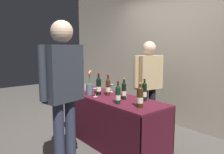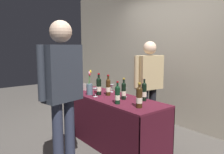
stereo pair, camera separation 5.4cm
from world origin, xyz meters
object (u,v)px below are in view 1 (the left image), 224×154
at_px(wine_glass_mid, 95,91).
at_px(flower_vase, 89,88).
at_px(featured_wine_bottle, 124,90).
at_px(display_bottle_0, 118,95).
at_px(taster_foreground_right, 63,84).
at_px(wine_glass_near_vendor, 125,90).
at_px(tasting_table, 112,112).
at_px(vendor_presenter, 149,79).
at_px(wine_glass_near_taster, 111,87).

relative_size(wine_glass_mid, flower_vase, 0.34).
bearing_deg(flower_vase, featured_wine_bottle, 20.26).
bearing_deg(featured_wine_bottle, wine_glass_mid, -150.47).
xyz_separation_m(display_bottle_0, taster_foreground_right, (-0.07, -0.74, 0.21)).
bearing_deg(display_bottle_0, wine_glass_near_vendor, 125.37).
height_order(tasting_table, featured_wine_bottle, featured_wine_bottle).
xyz_separation_m(flower_vase, vendor_presenter, (0.41, 0.91, 0.09)).
height_order(tasting_table, wine_glass_mid, wine_glass_mid).
bearing_deg(vendor_presenter, wine_glass_near_vendor, 11.10).
bearing_deg(taster_foreground_right, wine_glass_mid, 18.57).
bearing_deg(taster_foreground_right, wine_glass_near_vendor, -3.68).
height_order(tasting_table, vendor_presenter, vendor_presenter).
height_order(featured_wine_bottle, wine_glass_near_vendor, featured_wine_bottle).
bearing_deg(wine_glass_mid, display_bottle_0, -0.55).
relative_size(tasting_table, taster_foreground_right, 1.01).
xyz_separation_m(tasting_table, wine_glass_near_vendor, (0.12, 0.15, 0.33)).
xyz_separation_m(wine_glass_mid, taster_foreground_right, (0.45, -0.75, 0.24)).
height_order(display_bottle_0, vendor_presenter, vendor_presenter).
xyz_separation_m(vendor_presenter, taster_foreground_right, (0.21, -1.66, 0.13)).
relative_size(featured_wine_bottle, vendor_presenter, 0.20).
relative_size(tasting_table, display_bottle_0, 5.94).
relative_size(wine_glass_near_vendor, wine_glass_near_taster, 1.04).
bearing_deg(tasting_table, wine_glass_near_vendor, 50.53).
bearing_deg(featured_wine_bottle, vendor_presenter, 102.42).
distance_m(wine_glass_mid, flower_vase, 0.18).
xyz_separation_m(featured_wine_bottle, taster_foreground_right, (0.06, -0.97, 0.21)).
xyz_separation_m(featured_wine_bottle, wine_glass_mid, (-0.39, -0.22, -0.04)).
bearing_deg(vendor_presenter, flower_vase, -17.81).
xyz_separation_m(wine_glass_near_taster, vendor_presenter, (0.35, 0.51, 0.11)).
height_order(wine_glass_near_vendor, flower_vase, flower_vase).
relative_size(featured_wine_bottle, wine_glass_near_taster, 2.39).
bearing_deg(flower_vase, wine_glass_near_taster, 81.37).
bearing_deg(featured_wine_bottle, wine_glass_near_taster, 160.07).
bearing_deg(vendor_presenter, wine_glass_mid, -7.75).
distance_m(featured_wine_bottle, vendor_presenter, 0.72).
distance_m(wine_glass_near_vendor, vendor_presenter, 0.59).
distance_m(tasting_table, featured_wine_bottle, 0.43).
height_order(wine_glass_mid, vendor_presenter, vendor_presenter).
bearing_deg(wine_glass_near_vendor, wine_glass_mid, -129.94).
height_order(vendor_presenter, taster_foreground_right, taster_foreground_right).
xyz_separation_m(wine_glass_near_taster, taster_foreground_right, (0.57, -1.15, 0.24)).
bearing_deg(featured_wine_bottle, wine_glass_near_vendor, 133.48).
bearing_deg(tasting_table, featured_wine_bottle, 7.67).
height_order(display_bottle_0, taster_foreground_right, taster_foreground_right).
bearing_deg(flower_vase, tasting_table, 27.84).
height_order(display_bottle_0, wine_glass_near_vendor, display_bottle_0).
distance_m(display_bottle_0, wine_glass_near_vendor, 0.42).
distance_m(wine_glass_near_taster, taster_foreground_right, 1.31).
bearing_deg(wine_glass_near_taster, flower_vase, -98.63).
relative_size(featured_wine_bottle, taster_foreground_right, 0.17).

